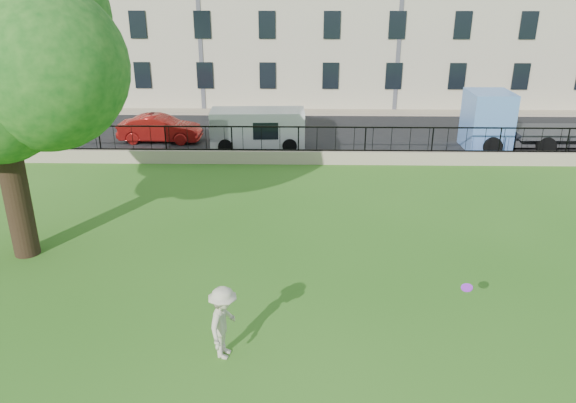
{
  "coord_description": "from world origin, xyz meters",
  "views": [
    {
      "loc": [
        0.02,
        -12.37,
        8.04
      ],
      "look_at": [
        -0.3,
        3.5,
        1.57
      ],
      "focal_mm": 35.0,
      "sensor_mm": 36.0,
      "label": 1
    }
  ],
  "objects_px": {
    "man": "(224,323)",
    "frisbee": "(467,288)",
    "blue_truck": "(536,121)",
    "white_van": "(258,129)",
    "red_sedan": "(160,129)"
  },
  "relations": [
    {
      "from": "man",
      "to": "frisbee",
      "type": "height_order",
      "value": "man"
    },
    {
      "from": "man",
      "to": "white_van",
      "type": "height_order",
      "value": "white_van"
    },
    {
      "from": "frisbee",
      "to": "white_van",
      "type": "bearing_deg",
      "value": 111.2
    },
    {
      "from": "white_van",
      "to": "blue_truck",
      "type": "distance_m",
      "value": 13.53
    },
    {
      "from": "white_van",
      "to": "man",
      "type": "bearing_deg",
      "value": -91.16
    },
    {
      "from": "man",
      "to": "blue_truck",
      "type": "height_order",
      "value": "blue_truck"
    },
    {
      "from": "frisbee",
      "to": "red_sedan",
      "type": "xyz_separation_m",
      "value": [
        -11.04,
        16.37,
        -0.57
      ]
    },
    {
      "from": "frisbee",
      "to": "blue_truck",
      "type": "relative_size",
      "value": 0.04
    },
    {
      "from": "frisbee",
      "to": "blue_truck",
      "type": "distance_m",
      "value": 17.28
    },
    {
      "from": "red_sedan",
      "to": "white_van",
      "type": "xyz_separation_m",
      "value": [
        5.08,
        -1.0,
        0.27
      ]
    },
    {
      "from": "man",
      "to": "white_van",
      "type": "bearing_deg",
      "value": 13.73
    },
    {
      "from": "man",
      "to": "white_van",
      "type": "xyz_separation_m",
      "value": [
        -0.38,
        16.33,
        0.08
      ]
    },
    {
      "from": "blue_truck",
      "to": "red_sedan",
      "type": "bearing_deg",
      "value": 176.41
    },
    {
      "from": "blue_truck",
      "to": "man",
      "type": "bearing_deg",
      "value": -129.57
    },
    {
      "from": "red_sedan",
      "to": "blue_truck",
      "type": "relative_size",
      "value": 0.62
    }
  ]
}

